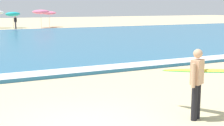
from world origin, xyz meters
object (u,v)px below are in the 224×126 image
surfer_with_board (200,77)px  beach_umbrella_6 (13,14)px  beachgoer_near_row_left (15,22)px  beach_umbrella_8 (49,13)px  beach_umbrella_7 (41,12)px

surfer_with_board → beach_umbrella_6: size_ratio=1.06×
beachgoer_near_row_left → surfer_with_board: bearing=-94.7°
surfer_with_board → beach_umbrella_6: 39.18m
surfer_with_board → beach_umbrella_8: 39.59m
surfer_with_board → beach_umbrella_8: bearing=78.4°
beach_umbrella_6 → beach_umbrella_8: beach_umbrella_8 is taller
beach_umbrella_7 → beach_umbrella_8: size_ratio=1.10×
beach_umbrella_6 → beach_umbrella_8: 4.78m
beach_umbrella_6 → beach_umbrella_8: bearing=-3.2°
surfer_with_board → beach_umbrella_6: beach_umbrella_6 is taller
surfer_with_board → beach_umbrella_7: beach_umbrella_7 is taller
beach_umbrella_6 → surfer_with_board: bearing=-94.6°
beach_umbrella_7 → beachgoer_near_row_left: bearing=-169.9°
beachgoer_near_row_left → beach_umbrella_7: bearing=10.1°
beach_umbrella_8 → surfer_with_board: bearing=-101.6°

